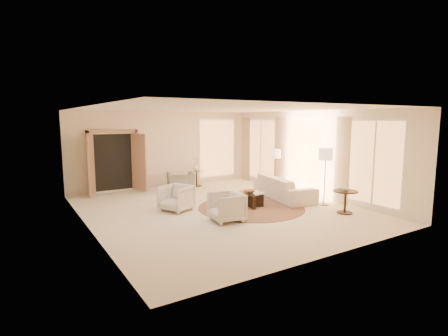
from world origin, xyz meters
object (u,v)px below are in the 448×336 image
sofa (284,187)px  accent_chair (181,178)px  bowl (249,191)px  coffee_table (249,198)px  floor_lamp_near (275,156)px  side_table (197,177)px  side_vase (196,168)px  armchair_right (226,206)px  armchair_left (176,197)px  floor_lamp_far (326,157)px  end_table (345,198)px  end_vase (346,188)px

sofa → accent_chair: (-2.20, 3.02, 0.05)m
bowl → sofa: bearing=10.4°
coffee_table → bowl: bowl is taller
floor_lamp_near → side_table: bearing=128.3°
floor_lamp_near → side_vase: 3.06m
armchair_right → side_table: armchair_right is taller
armchair_left → side_table: bearing=118.5°
armchair_right → side_vase: size_ratio=3.20×
accent_chair → floor_lamp_far: floor_lamp_far is taller
bowl → floor_lamp_far: bearing=-26.3°
end_table → side_table: 5.79m
end_table → floor_lamp_near: size_ratio=0.44×
side_table → sofa: bearing=-66.9°
side_vase → armchair_right: bearing=-108.3°
armchair_left → side_table: armchair_left is taller
end_table → side_vase: bearing=106.3°
sofa → accent_chair: bearing=47.5°
floor_lamp_near → side_vase: floor_lamp_near is taller
floor_lamp_far → end_vase: size_ratio=10.97×
sofa → end_vase: end_vase is taller
accent_chair → bowl: 3.37m
floor_lamp_near → coffee_table: bearing=-148.2°
sofa → end_table: 2.25m
sofa → floor_lamp_near: bearing=-13.8°
armchair_right → coffee_table: size_ratio=0.55×
sofa → end_vase: bearing=-163.3°
armchair_right → floor_lamp_near: bearing=130.7°
side_vase → coffee_table: bearing=-92.4°
accent_chair → floor_lamp_near: size_ratio=0.63×
sofa → side_vase: side_vase is taller
bowl → side_vase: bearing=87.6°
floor_lamp_far → end_vase: (-0.24, -0.95, -0.74)m
end_table → bowl: size_ratio=2.07×
accent_chair → coffee_table: bearing=117.3°
armchair_right → side_vase: side_vase is taller
floor_lamp_near → end_vase: (-0.24, -3.20, -0.58)m
armchair_left → bowl: bearing=45.0°
end_table → side_table: bearing=106.3°
accent_chair → side_table: 0.85m
end_table → armchair_left: bearing=144.7°
side_table → floor_lamp_near: bearing=-51.7°
end_table → bowl: (-1.77, 1.95, 0.03)m
accent_chair → coffee_table: accent_chair is taller
armchair_left → armchair_right: (0.64, -1.58, 0.00)m
side_table → floor_lamp_near: 3.14m
end_table → side_table: (-1.62, 5.55, -0.07)m
coffee_table → floor_lamp_far: size_ratio=0.85×
armchair_left → accent_chair: (1.34, 2.59, 0.02)m
armchair_left → side_table: size_ratio=1.33×
sofa → armchair_right: (-2.90, -1.16, 0.04)m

